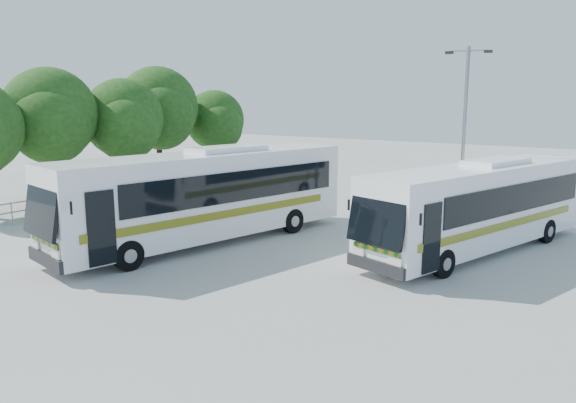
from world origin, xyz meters
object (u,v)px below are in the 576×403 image
Objects in this scene: coach_main at (206,194)px; tree_far_d at (159,107)px; tree_far_e at (215,120)px; coach_adjacent at (479,205)px; bollard at (81,216)px; tree_far_b at (51,115)px; lamppost at (464,130)px; tree_far_c at (124,119)px.

tree_far_d is at bearing 154.99° from coach_main.
tree_far_d is 4.65m from tree_far_e.
tree_far_d is 0.65× the size of coach_adjacent.
coach_main reaches higher than coach_adjacent.
coach_main is at bearing 11.74° from bollard.
tree_far_d is at bearing -176.41° from coach_adjacent.
tree_far_b is 0.94× the size of lamppost.
tree_far_c reaches higher than coach_main.
tree_far_d is 19.58m from lamppost.
tree_far_e is 0.47× the size of coach_main.
tree_far_b is at bearing -91.83° from tree_far_e.
coach_adjacent is at bearing 39.29° from coach_main.
lamppost reaches higher than coach_adjacent.
tree_far_d reaches higher than tree_far_e.
tree_far_d is 6.63× the size of bollard.
lamppost reaches higher than coach_main.
coach_main is at bearing -26.78° from tree_far_c.
tree_far_b is 7.83m from bollard.
coach_main reaches higher than bollard.
tree_far_b is 7.61m from tree_far_d.
lamppost is (7.19, 7.69, 2.24)m from coach_main.
tree_far_c is at bearing -72.17° from tree_far_d.
lamppost is at bearing -4.73° from tree_far_d.
tree_far_c reaches higher than coach_adjacent.
tree_far_b is 20.12m from lamppost.
tree_far_e is at bearing 150.84° from lamppost.
lamppost is at bearing 6.50° from tree_far_c.
tree_far_e reaches higher than coach_main.
tree_far_c is at bearing 77.09° from tree_far_b.
coach_adjacent is at bearing -73.75° from lamppost.
coach_main is 9.93m from coach_adjacent.
tree_far_c is 0.52× the size of coach_main.
tree_far_c is 0.87× the size of lamppost.
coach_adjacent is at bearing -12.72° from tree_far_d.
lamppost is at bearing 133.71° from coach_adjacent.
bollard is (6.34, -10.55, -4.26)m from tree_far_d.
coach_main is 10.77m from lamppost.
tree_far_e is (0.39, 12.10, -0.68)m from tree_far_b.
tree_far_d reaches higher than bollard.
tree_far_d is at bearing 164.11° from lamppost.
tree_far_c is at bearing -86.46° from tree_far_e.
tree_far_c is 0.88× the size of tree_far_d.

